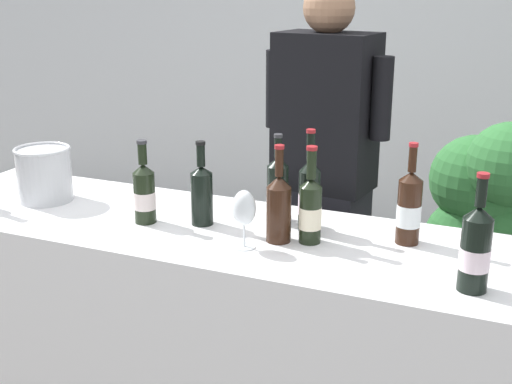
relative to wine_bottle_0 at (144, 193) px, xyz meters
The scene contains 14 objects.
wall_back 2.69m from the wine_bottle_0, 83.10° to the left, with size 8.00×0.10×2.80m, color silver.
counter 0.66m from the wine_bottle_0, ahead, with size 2.53×0.66×0.93m, color white.
wine_bottle_0 is the anchor object (origin of this frame).
wine_bottle_1 0.59m from the wine_bottle_0, 15.08° to the left, with size 0.08×0.08×0.36m.
wine_bottle_2 0.92m from the wine_bottle_0, 10.61° to the left, with size 0.08×0.08×0.34m.
wine_bottle_3 0.51m from the wine_bottle_0, ahead, with size 0.08×0.08×0.33m.
wine_bottle_4 0.21m from the wine_bottle_0, 17.83° to the left, with size 0.08×0.08×0.30m.
wine_bottle_5 0.61m from the wine_bottle_0, ahead, with size 0.07×0.07×0.33m.
wine_bottle_7 0.47m from the wine_bottle_0, 25.28° to the left, with size 0.08×0.08×0.32m.
wine_bottle_8 1.14m from the wine_bottle_0, ahead, with size 0.08×0.08×0.34m.
wine_glass 0.43m from the wine_bottle_0, 10.64° to the right, with size 0.08×0.08×0.19m.
ice_bucket 0.50m from the wine_bottle_0, behind, with size 0.22×0.22×0.21m.
person_server 0.81m from the wine_bottle_0, 53.59° to the left, with size 0.54×0.29×1.76m.
potted_shrub 1.56m from the wine_bottle_0, 43.60° to the left, with size 0.57×0.49×1.20m.
Camera 1 is at (0.93, -1.96, 1.76)m, focal length 46.71 mm.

